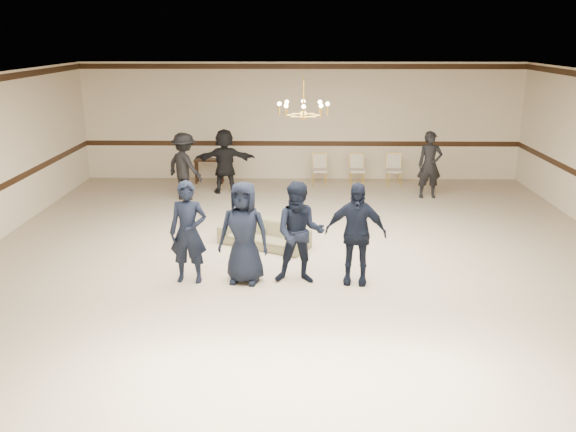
# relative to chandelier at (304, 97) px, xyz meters

# --- Properties ---
(room) EXTENTS (12.01, 14.01, 3.21)m
(room) POSITION_rel_chandelier_xyz_m (0.00, -1.00, -1.28)
(room) COLOR tan
(room) RESTS_ON ground
(chair_rail) EXTENTS (12.00, 0.02, 0.14)m
(chair_rail) POSITION_rel_chandelier_xyz_m (0.00, 5.99, -1.88)
(chair_rail) COLOR black
(chair_rail) RESTS_ON wall_back
(crown_molding) EXTENTS (12.00, 0.02, 0.14)m
(crown_molding) POSITION_rel_chandelier_xyz_m (0.00, 5.99, 0.21)
(crown_molding) COLOR black
(crown_molding) RESTS_ON wall_back
(chandelier) EXTENTS (0.94, 0.94, 0.89)m
(chandelier) POSITION_rel_chandelier_xyz_m (0.00, 0.00, 0.00)
(chandelier) COLOR gold
(chandelier) RESTS_ON ceiling
(boy_a) EXTENTS (0.64, 0.44, 1.69)m
(boy_a) POSITION_rel_chandelier_xyz_m (-1.86, -1.39, -2.03)
(boy_a) COLOR black
(boy_a) RESTS_ON floor
(boy_b) EXTENTS (0.91, 0.67, 1.69)m
(boy_b) POSITION_rel_chandelier_xyz_m (-0.96, -1.39, -2.03)
(boy_b) COLOR black
(boy_b) RESTS_ON floor
(boy_c) EXTENTS (0.86, 0.69, 1.69)m
(boy_c) POSITION_rel_chandelier_xyz_m (-0.06, -1.39, -2.03)
(boy_c) COLOR black
(boy_c) RESTS_ON floor
(boy_d) EXTENTS (1.04, 0.55, 1.69)m
(boy_d) POSITION_rel_chandelier_xyz_m (0.84, -1.39, -2.03)
(boy_d) COLOR black
(boy_d) RESTS_ON floor
(settee) EXTENTS (1.85, 1.39, 0.51)m
(settee) POSITION_rel_chandelier_xyz_m (-0.74, 0.35, -2.62)
(settee) COLOR #76734F
(settee) RESTS_ON floor
(adult_left) EXTENTS (1.22, 1.14, 1.65)m
(adult_left) POSITION_rel_chandelier_xyz_m (-2.85, 3.71, -2.05)
(adult_left) COLOR black
(adult_left) RESTS_ON floor
(adult_mid) EXTENTS (1.56, 0.60, 1.65)m
(adult_mid) POSITION_rel_chandelier_xyz_m (-1.95, 4.41, -2.05)
(adult_mid) COLOR black
(adult_mid) RESTS_ON floor
(adult_right) EXTENTS (0.62, 0.42, 1.65)m
(adult_right) POSITION_rel_chandelier_xyz_m (3.15, 4.01, -2.05)
(adult_right) COLOR black
(adult_right) RESTS_ON floor
(banquet_chair_left) EXTENTS (0.43, 0.43, 0.83)m
(banquet_chair_left) POSITION_rel_chandelier_xyz_m (0.49, 5.26, -2.46)
(banquet_chair_left) COLOR beige
(banquet_chair_left) RESTS_ON floor
(banquet_chair_mid) EXTENTS (0.42, 0.42, 0.83)m
(banquet_chair_mid) POSITION_rel_chandelier_xyz_m (1.49, 5.26, -2.46)
(banquet_chair_mid) COLOR beige
(banquet_chair_mid) RESTS_ON floor
(banquet_chair_right) EXTENTS (0.44, 0.44, 0.83)m
(banquet_chair_right) POSITION_rel_chandelier_xyz_m (2.49, 5.26, -2.46)
(banquet_chair_right) COLOR beige
(banquet_chair_right) RESTS_ON floor
(console_table) EXTENTS (0.80, 0.36, 0.66)m
(console_table) POSITION_rel_chandelier_xyz_m (-2.51, 5.46, -2.55)
(console_table) COLOR #321B10
(console_table) RESTS_ON floor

